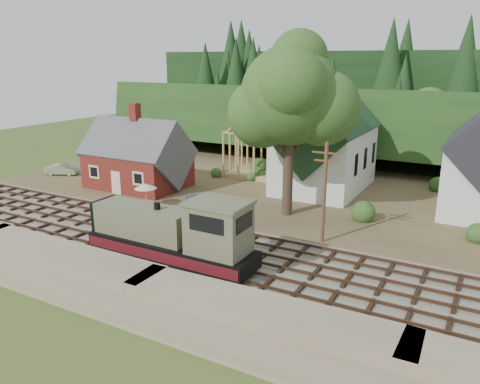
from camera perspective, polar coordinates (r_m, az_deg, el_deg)
The scene contains 16 objects.
ground at distance 35.10m, azimuth -3.89°, elevation -7.22°, with size 140.00×140.00×0.00m, color #384C1E.
embankment at distance 29.06m, azimuth -13.19°, elevation -12.84°, with size 64.00×5.00×1.60m, color #7F7259.
railroad_bed at distance 35.07m, azimuth -3.89°, elevation -7.10°, with size 64.00×11.00×0.16m, color #726B5B.
village_flat at distance 50.25m, azimuth 7.23°, elevation 0.08°, with size 64.00×26.00×0.30m, color brown.
hillside at distance 72.58m, azimuth 14.33°, elevation 4.51°, with size 70.00×28.00×8.00m, color #1E3F19.
ridge at distance 87.94m, azimuth 17.05°, elevation 6.24°, with size 80.00×20.00×12.00m, color black.
depot at distance 51.85m, azimuth -12.35°, elevation 3.82°, with size 10.80×7.41×9.00m.
church at distance 50.01m, azimuth 10.29°, elevation 5.79°, with size 8.40×15.17×13.00m.
timber_frame at distance 55.44m, azimuth 3.12°, elevation 4.99°, with size 8.20×6.20×6.99m.
lattice_tower at distance 60.01m, azimuth 5.78°, elevation 12.29°, with size 3.20×3.20×12.12m.
big_tree at distance 40.37m, azimuth 6.38°, elevation 10.78°, with size 10.90×8.40×14.70m.
telegraph_pole_near at distance 35.26m, azimuth 10.26°, elevation -0.01°, with size 2.20×0.28×8.00m.
locomotive at distance 32.35m, azimuth -7.82°, elevation -5.24°, with size 12.38×3.10×4.94m.
car_blue at distance 43.30m, azimuth -5.67°, elevation -1.35°, with size 1.56×3.88×1.32m, color #5A88C2.
car_green at distance 60.22m, azimuth -20.89°, elevation 2.58°, with size 1.36×3.89×1.28m, color #89A471.
patio_set at distance 44.47m, azimuth -11.44°, elevation 0.59°, with size 2.05×2.05×2.29m.
Camera 1 is at (17.61, -27.05, 13.80)m, focal length 35.00 mm.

